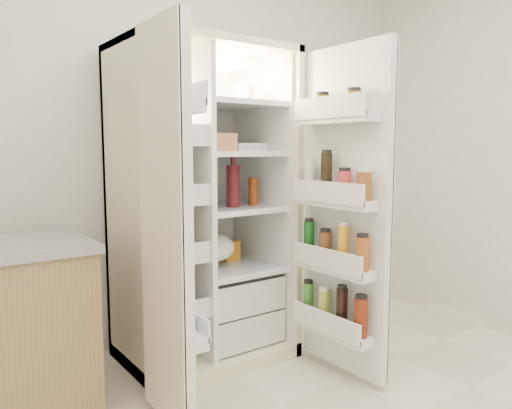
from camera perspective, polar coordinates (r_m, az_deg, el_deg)
wall_back at (r=3.16m, az=-9.83°, el=8.70°), size 4.00×0.02×2.70m
refrigerator at (r=2.89m, az=-6.44°, el=-3.12°), size 0.92×0.70×1.80m
freezer_door at (r=2.10m, az=-10.49°, el=-2.70°), size 0.15×0.40×1.72m
fridge_door at (r=2.61m, az=10.20°, el=-1.29°), size 0.17×0.58×1.72m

